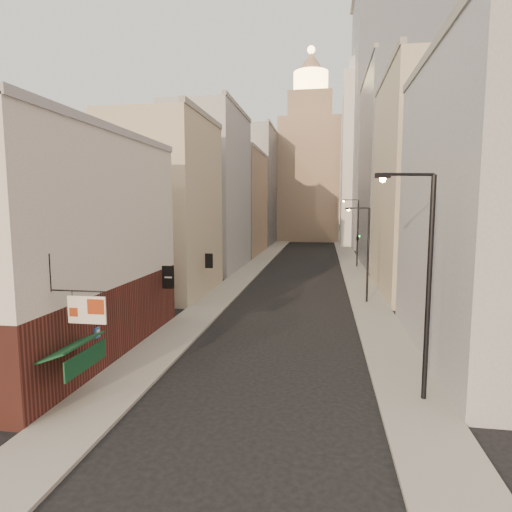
{
  "coord_description": "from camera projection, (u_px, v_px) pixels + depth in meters",
  "views": [
    {
      "loc": [
        2.64,
        -12.16,
        8.22
      ],
      "look_at": [
        -1.98,
        16.92,
        4.75
      ],
      "focal_mm": 30.0,
      "sensor_mm": 36.0,
      "label": 1
    }
  ],
  "objects": [
    {
      "name": "white_tower",
      "position": [
        362.0,
        154.0,
        86.07
      ],
      "size": [
        8.0,
        8.0,
        41.5
      ],
      "color": "silver",
      "rests_on": "ground"
    },
    {
      "name": "ground",
      "position": [
        234.0,
        471.0,
        13.3
      ],
      "size": [
        360.0,
        360.0,
        0.0
      ],
      "primitive_type": "plane",
      "color": "black",
      "rests_on": "ground"
    },
    {
      "name": "right_bldg_beige",
      "position": [
        426.0,
        186.0,
        39.68
      ],
      "size": [
        8.0,
        16.0,
        20.0
      ],
      "primitive_type": "cube",
      "color": "#C1B08F",
      "rests_on": "ground"
    },
    {
      "name": "streetlamp_near",
      "position": [
        424.0,
        275.0,
        17.38
      ],
      "size": [
        2.45,
        0.79,
        9.51
      ],
      "rotation": [
        0.0,
        0.0,
        0.24
      ],
      "color": "black",
      "rests_on": "ground"
    },
    {
      "name": "right_bldg_grey",
      "position": [
        506.0,
        210.0,
        22.26
      ],
      "size": [
        8.0,
        16.0,
        16.0
      ],
      "primitive_type": "cube",
      "color": "gray",
      "rests_on": "ground"
    },
    {
      "name": "left_bldg_beige",
      "position": [
        165.0,
        208.0,
        39.73
      ],
      "size": [
        8.0,
        12.0,
        16.0
      ],
      "primitive_type": "cube",
      "color": "#C1B08F",
      "rests_on": "ground"
    },
    {
      "name": "left_bldg_wingrid",
      "position": [
        256.0,
        188.0,
        92.23
      ],
      "size": [
        8.0,
        20.0,
        24.0
      ],
      "primitive_type": "cube",
      "color": "gray",
      "rests_on": "ground"
    },
    {
      "name": "sidewalk_right",
      "position": [
        348.0,
        259.0,
        66.22
      ],
      "size": [
        3.0,
        140.0,
        0.15
      ],
      "primitive_type": "cube",
      "color": "gray",
      "rests_on": "ground"
    },
    {
      "name": "streetlamp_far",
      "position": [
        356.0,
        228.0,
        58.91
      ],
      "size": [
        2.38,
        0.51,
        9.09
      ],
      "rotation": [
        0.0,
        0.0,
        -0.13
      ],
      "color": "black",
      "rests_on": "ground"
    },
    {
      "name": "left_bldg_grey",
      "position": [
        210.0,
        192.0,
        55.19
      ],
      "size": [
        8.0,
        16.0,
        20.0
      ],
      "primitive_type": "cube",
      "color": "gray",
      "rests_on": "ground"
    },
    {
      "name": "right_bldg_wingrid",
      "position": [
        393.0,
        171.0,
        58.95
      ],
      "size": [
        8.0,
        20.0,
        26.0
      ],
      "primitive_type": "cube",
      "color": "gray",
      "rests_on": "ground"
    },
    {
      "name": "streetlamp_mid",
      "position": [
        366.0,
        249.0,
        35.74
      ],
      "size": [
        2.04,
        0.85,
        8.08
      ],
      "rotation": [
        0.0,
        0.0,
        -0.34
      ],
      "color": "black",
      "rests_on": "ground"
    },
    {
      "name": "left_bldg_tan",
      "position": [
        238.0,
        204.0,
        73.02
      ],
      "size": [
        8.0,
        18.0,
        17.0
      ],
      "primitive_type": "cube",
      "color": "#937760",
      "rests_on": "ground"
    },
    {
      "name": "highrise",
      "position": [
        405.0,
        117.0,
        84.0
      ],
      "size": [
        21.0,
        23.0,
        51.2
      ],
      "color": "gray",
      "rests_on": "ground"
    },
    {
      "name": "clock_tower",
      "position": [
        309.0,
        166.0,
        101.63
      ],
      "size": [
        14.0,
        14.0,
        44.9
      ],
      "color": "#937760",
      "rests_on": "ground"
    },
    {
      "name": "near_building_left",
      "position": [
        69.0,
        247.0,
        23.13
      ],
      "size": [
        8.3,
        23.04,
        12.3
      ],
      "color": "#582720",
      "rests_on": "ground"
    },
    {
      "name": "traffic_light_right",
      "position": [
        357.0,
        240.0,
        56.64
      ],
      "size": [
        0.68,
        0.68,
        5.0
      ],
      "rotation": [
        0.0,
        0.0,
        2.76
      ],
      "color": "black",
      "rests_on": "ground"
    },
    {
      "name": "sidewalk_left",
      "position": [
        265.0,
        257.0,
        68.25
      ],
      "size": [
        3.0,
        140.0,
        0.15
      ],
      "primitive_type": "cube",
      "color": "gray",
      "rests_on": "ground"
    }
  ]
}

